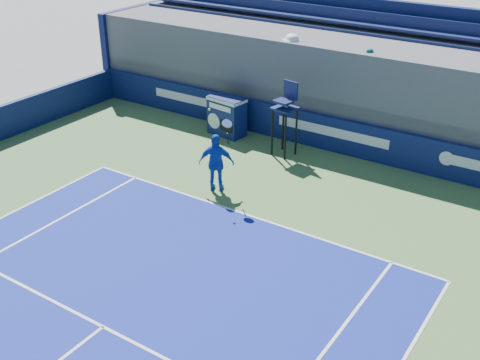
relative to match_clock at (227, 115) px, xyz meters
The scene contains 5 objects.
back_hoarding 3.84m from the match_clock, 11.64° to the left, with size 20.40×0.21×1.20m.
match_clock is the anchor object (origin of this frame).
umpire_chair 2.70m from the match_clock, ahead, with size 0.81×0.81×2.48m.
tennis_player 4.29m from the match_clock, 59.28° to the right, with size 1.11×0.85×2.57m.
stadium_seating 4.82m from the match_clock, 36.90° to the left, with size 21.00×4.05×4.40m.
Camera 1 is at (7.68, -0.09, 8.28)m, focal length 45.00 mm.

